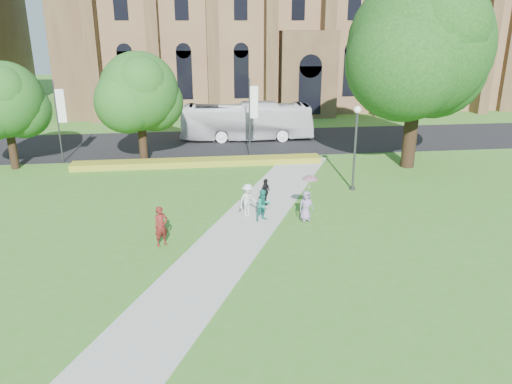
{
  "coord_description": "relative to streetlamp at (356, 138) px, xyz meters",
  "views": [
    {
      "loc": [
        -2.15,
        -22.11,
        10.13
      ],
      "look_at": [
        0.88,
        2.21,
        1.6
      ],
      "focal_mm": 35.0,
      "sensor_mm": 36.0,
      "label": 1
    }
  ],
  "objects": [
    {
      "name": "banner_pole_1",
      "position": [
        -19.39,
        8.7,
        0.09
      ],
      "size": [
        0.7,
        0.1,
        6.0
      ],
      "color": "#38383D",
      "rests_on": "ground"
    },
    {
      "name": "flower_hedge",
      "position": [
        -9.5,
        6.7,
        -3.07
      ],
      "size": [
        18.0,
        1.4,
        0.45
      ],
      "primitive_type": "cube",
      "color": "gold",
      "rests_on": "ground"
    },
    {
      "name": "footpath",
      "position": [
        -7.5,
        -5.5,
        -3.28
      ],
      "size": [
        15.58,
        28.54,
        0.04
      ],
      "primitive_type": "cube",
      "rotation": [
        0.0,
        0.0,
        -0.44
      ],
      "color": "#B2B2A8",
      "rests_on": "ground"
    },
    {
      "name": "pedestrian_4",
      "position": [
        -4.02,
        -4.68,
        -2.44
      ],
      "size": [
        0.9,
        0.7,
        1.63
      ],
      "primitive_type": "imported",
      "rotation": [
        0.0,
        0.0,
        0.25
      ],
      "color": "gray",
      "rests_on": "footpath"
    },
    {
      "name": "parasol",
      "position": [
        -3.84,
        -4.58,
        -1.26
      ],
      "size": [
        1.04,
        1.04,
        0.73
      ],
      "primitive_type": "imported",
      "rotation": [
        0.0,
        0.0,
        -0.32
      ],
      "color": "pink",
      "rests_on": "pedestrian_4"
    },
    {
      "name": "large_tree",
      "position": [
        5.5,
        4.5,
        5.07
      ],
      "size": [
        9.6,
        9.6,
        13.2
      ],
      "color": "#332114",
      "rests_on": "ground"
    },
    {
      "name": "pedestrian_0",
      "position": [
        -11.4,
        -6.83,
        -2.3
      ],
      "size": [
        0.84,
        0.76,
        1.92
      ],
      "primitive_type": "imported",
      "rotation": [
        0.0,
        0.0,
        0.57
      ],
      "color": "#5E1815",
      "rests_on": "footpath"
    },
    {
      "name": "road",
      "position": [
        -7.5,
        13.5,
        -3.29
      ],
      "size": [
        160.0,
        10.0,
        0.02
      ],
      "primitive_type": "cube",
      "color": "black",
      "rests_on": "ground"
    },
    {
      "name": "tour_coach",
      "position": [
        -5.13,
        14.41,
        -1.67
      ],
      "size": [
        11.65,
        3.24,
        3.21
      ],
      "primitive_type": "imported",
      "rotation": [
        0.0,
        0.0,
        1.52
      ],
      "color": "silver",
      "rests_on": "road"
    },
    {
      "name": "street_tree_0",
      "position": [
        -22.5,
        7.5,
        1.58
      ],
      "size": [
        5.2,
        5.2,
        7.5
      ],
      "color": "#332114",
      "rests_on": "ground"
    },
    {
      "name": "pedestrian_2",
      "position": [
        -6.99,
        -3.62,
        -2.36
      ],
      "size": [
        1.32,
        1.22,
        1.79
      ],
      "primitive_type": "imported",
      "rotation": [
        0.0,
        0.0,
        0.63
      ],
      "color": "silver",
      "rests_on": "footpath"
    },
    {
      "name": "banner_pole_0",
      "position": [
        -5.39,
        8.7,
        0.09
      ],
      "size": [
        0.7,
        0.1,
        6.0
      ],
      "color": "#38383D",
      "rests_on": "ground"
    },
    {
      "name": "ground",
      "position": [
        -7.5,
        -6.5,
        -3.3
      ],
      "size": [
        160.0,
        160.0,
        0.0
      ],
      "primitive_type": "plane",
      "color": "#3C7121",
      "rests_on": "ground"
    },
    {
      "name": "street_tree_1",
      "position": [
        -13.5,
        8.0,
        1.93
      ],
      "size": [
        5.6,
        5.6,
        8.05
      ],
      "color": "#332114",
      "rests_on": "ground"
    },
    {
      "name": "streetlamp",
      "position": [
        0.0,
        0.0,
        0.0
      ],
      "size": [
        0.44,
        0.44,
        5.24
      ],
      "color": "#38383D",
      "rests_on": "ground"
    },
    {
      "name": "pedestrian_1",
      "position": [
        -6.24,
        -4.38,
        -2.41
      ],
      "size": [
        1.02,
        0.92,
        1.7
      ],
      "primitive_type": "imported",
      "rotation": [
        0.0,
        0.0,
        0.42
      ],
      "color": "#187867",
      "rests_on": "footpath"
    },
    {
      "name": "pedestrian_3",
      "position": [
        -5.81,
        -2.09,
        -2.48
      ],
      "size": [
        0.86,
        0.94,
        1.55
      ],
      "primitive_type": "imported",
      "rotation": [
        0.0,
        0.0,
        0.89
      ],
      "color": "black",
      "rests_on": "footpath"
    }
  ]
}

